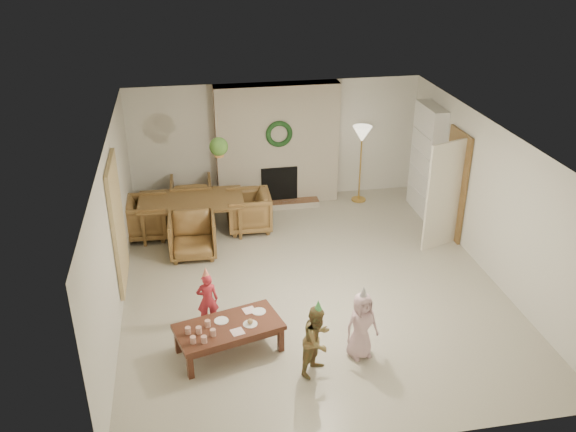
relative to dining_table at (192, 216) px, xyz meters
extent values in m
plane|color=#B7B29E|center=(1.83, -2.12, -0.34)|extent=(7.00, 7.00, 0.00)
plane|color=white|center=(1.83, -2.12, 2.16)|extent=(7.00, 7.00, 0.00)
plane|color=silver|center=(1.83, 1.38, 0.91)|extent=(7.00, 0.00, 7.00)
plane|color=silver|center=(1.83, -5.62, 0.91)|extent=(7.00, 0.00, 7.00)
plane|color=silver|center=(-1.17, -2.12, 0.91)|extent=(0.00, 7.00, 7.00)
plane|color=silver|center=(4.83, -2.12, 0.91)|extent=(0.00, 7.00, 7.00)
cube|color=#552516|center=(1.83, 1.18, 0.91)|extent=(2.50, 0.40, 2.50)
cube|color=brown|center=(1.83, 0.83, -0.28)|extent=(1.60, 0.30, 0.12)
cube|color=black|center=(1.83, 1.00, 0.11)|extent=(0.75, 0.12, 0.75)
torus|color=#153A19|center=(1.83, 0.95, 1.21)|extent=(0.54, 0.10, 0.54)
cylinder|color=gold|center=(3.53, 0.88, -0.33)|extent=(0.31, 0.31, 0.03)
cylinder|color=gold|center=(3.53, 0.88, 0.42)|extent=(0.03, 0.03, 1.47)
cone|color=beige|center=(3.53, 0.88, 1.13)|extent=(0.39, 0.39, 0.33)
cube|color=white|center=(4.67, 0.18, 0.76)|extent=(0.30, 1.00, 2.20)
cube|color=white|center=(4.65, 0.18, 0.11)|extent=(0.30, 0.92, 0.03)
cube|color=white|center=(4.65, 0.18, 0.51)|extent=(0.30, 0.92, 0.03)
cube|color=white|center=(4.65, 0.18, 0.91)|extent=(0.30, 0.92, 0.03)
cube|color=white|center=(4.65, 0.18, 1.31)|extent=(0.30, 0.92, 0.03)
cube|color=maroon|center=(4.63, 0.03, 0.25)|extent=(0.20, 0.40, 0.24)
cube|color=#285494|center=(4.63, 0.23, 0.65)|extent=(0.20, 0.44, 0.24)
cube|color=#A69A23|center=(4.63, 0.08, 1.04)|extent=(0.20, 0.36, 0.22)
cube|color=brown|center=(4.79, -0.92, 0.68)|extent=(0.05, 0.86, 2.04)
cube|color=beige|center=(4.41, -1.30, 0.66)|extent=(0.77, 0.32, 2.00)
cube|color=beige|center=(-1.13, -1.92, 0.91)|extent=(0.06, 1.20, 2.00)
imported|color=brown|center=(0.00, 0.00, 0.00)|extent=(1.98, 1.14, 0.68)
imported|color=brown|center=(-0.02, -0.86, 0.04)|extent=(0.83, 0.85, 0.76)
imported|color=brown|center=(0.02, 0.86, 0.04)|extent=(0.83, 0.85, 0.76)
imported|color=brown|center=(-0.86, 0.02, 0.04)|extent=(0.85, 0.83, 0.76)
imported|color=brown|center=(1.07, -0.03, 0.04)|extent=(0.85, 0.83, 0.76)
cylinder|color=tan|center=(0.53, -0.62, 1.81)|extent=(0.01, 0.01, 0.70)
cylinder|color=#AB6E37|center=(0.53, -0.62, 1.46)|extent=(0.16, 0.16, 0.12)
sphere|color=#2E531B|center=(0.53, -0.62, 1.58)|extent=(0.32, 0.32, 0.32)
cube|color=#522A1B|center=(0.36, -3.67, 0.06)|extent=(1.56, 1.06, 0.07)
cube|color=#522A1B|center=(0.36, -3.67, -0.01)|extent=(1.43, 0.93, 0.09)
cube|color=#522A1B|center=(-0.19, -4.12, -0.16)|extent=(0.09, 0.09, 0.37)
cube|color=#522A1B|center=(1.06, -3.78, -0.16)|extent=(0.09, 0.09, 0.37)
cube|color=#522A1B|center=(-0.34, -3.56, -0.16)|extent=(0.09, 0.09, 0.37)
cube|color=#522A1B|center=(0.91, -3.21, -0.16)|extent=(0.09, 0.09, 0.37)
cylinder|color=silver|center=(-0.12, -3.97, 0.15)|extent=(0.09, 0.09, 0.10)
cylinder|color=silver|center=(-0.18, -3.76, 0.15)|extent=(0.09, 0.09, 0.10)
cylinder|color=silver|center=(0.02, -3.99, 0.15)|extent=(0.09, 0.09, 0.10)
cylinder|color=silver|center=(-0.04, -3.78, 0.15)|extent=(0.09, 0.09, 0.10)
cylinder|color=silver|center=(0.14, -3.86, 0.15)|extent=(0.09, 0.09, 0.10)
cylinder|color=silver|center=(0.08, -3.65, 0.15)|extent=(0.09, 0.09, 0.10)
cylinder|color=white|center=(0.27, -3.55, 0.10)|extent=(0.24, 0.24, 0.01)
cylinder|color=white|center=(0.66, -3.70, 0.10)|extent=(0.24, 0.24, 0.01)
cylinder|color=white|center=(0.81, -3.43, 0.10)|extent=(0.24, 0.24, 0.01)
sphere|color=tan|center=(0.66, -3.70, 0.14)|extent=(0.09, 0.09, 0.08)
cube|color=#FEBBC5|center=(0.47, -3.84, 0.10)|extent=(0.20, 0.20, 0.01)
cube|color=#FEBBC5|center=(0.68, -3.37, 0.10)|extent=(0.20, 0.20, 0.01)
imported|color=#BD2834|center=(0.12, -3.00, 0.09)|extent=(0.32, 0.21, 0.87)
cone|color=#F0B050|center=(0.12, -3.00, 0.56)|extent=(0.15, 0.15, 0.16)
imported|color=brown|center=(1.46, -4.27, 0.16)|extent=(0.61, 0.61, 1.00)
cone|color=#51BE5D|center=(1.46, -4.27, 0.70)|extent=(0.16, 0.16, 0.16)
imported|color=beige|center=(2.12, -4.06, 0.15)|extent=(0.54, 0.42, 0.98)
cone|color=#B3B2B9|center=(2.12, -4.06, 0.68)|extent=(0.14, 0.14, 0.18)
camera|label=1|loc=(-0.03, -10.44, 5.06)|focal=37.86mm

